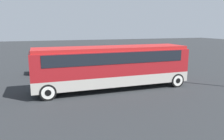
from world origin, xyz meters
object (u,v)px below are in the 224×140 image
at_px(parked_car_near, 112,61).
at_px(parked_car_mid, 55,65).
at_px(tour_bus, 113,64).
at_px(parked_car_far, 110,65).

height_order(parked_car_near, parked_car_mid, parked_car_mid).
xyz_separation_m(tour_bus, parked_car_mid, (-3.44, 7.06, -1.08)).
xyz_separation_m(parked_car_near, parked_car_far, (-1.09, -2.37, -0.04)).
relative_size(tour_bus, parked_car_near, 2.47).
bearing_deg(tour_bus, parked_car_mid, 115.93).
distance_m(tour_bus, parked_car_near, 8.60).
relative_size(parked_car_near, parked_car_mid, 0.93).
bearing_deg(parked_car_mid, tour_bus, -64.07).
bearing_deg(parked_car_mid, parked_car_near, 9.24).
bearing_deg(parked_car_near, parked_car_mid, -170.76).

